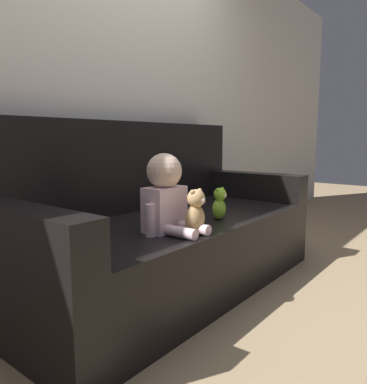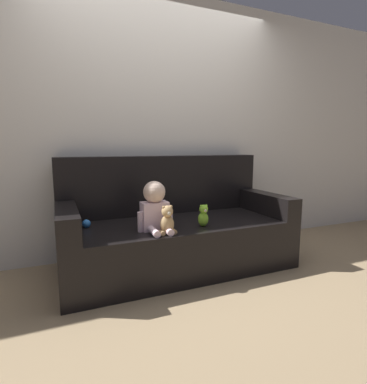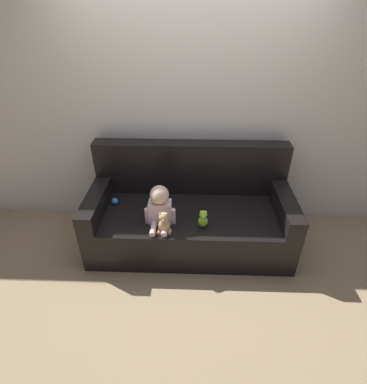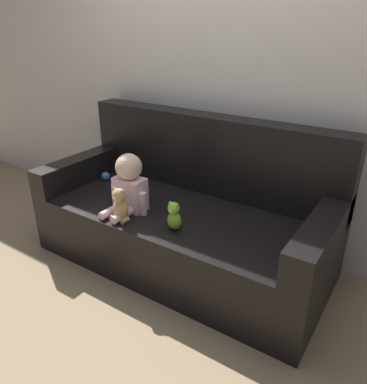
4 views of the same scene
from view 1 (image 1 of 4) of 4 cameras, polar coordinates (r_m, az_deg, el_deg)
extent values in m
plane|color=#9E8460|center=(2.36, -2.04, -14.19)|extent=(12.00, 12.00, 0.00)
cube|color=silver|center=(2.60, -11.77, 16.89)|extent=(8.00, 0.05, 2.60)
cube|color=black|center=(2.29, -2.06, -9.14)|extent=(2.02, 0.92, 0.43)
cube|color=black|center=(2.45, -8.73, 3.88)|extent=(2.02, 0.18, 0.57)
cube|color=black|center=(1.64, -23.81, -5.35)|extent=(0.16, 0.92, 0.20)
cube|color=black|center=(2.98, 9.58, 1.05)|extent=(0.16, 0.92, 0.20)
cube|color=silver|center=(1.88, -2.91, -2.62)|extent=(0.21, 0.13, 0.22)
sphere|color=beige|center=(1.85, -2.96, 3.22)|extent=(0.18, 0.18, 0.18)
cylinder|color=silver|center=(1.76, -0.38, -6.17)|extent=(0.05, 0.17, 0.05)
cylinder|color=silver|center=(1.84, 1.68, -5.53)|extent=(0.05, 0.17, 0.05)
cylinder|color=silver|center=(1.78, -5.02, -4.32)|extent=(0.05, 0.05, 0.16)
cylinder|color=silver|center=(1.96, -0.14, -3.13)|extent=(0.05, 0.05, 0.16)
ellipsoid|color=tan|center=(1.83, 1.77, -4.17)|extent=(0.11, 0.09, 0.15)
sphere|color=tan|center=(1.80, 1.94, -0.97)|extent=(0.09, 0.09, 0.09)
sphere|color=tan|center=(1.78, 1.40, -0.03)|extent=(0.02, 0.02, 0.02)
sphere|color=tan|center=(1.82, 2.48, 0.17)|extent=(0.02, 0.02, 0.02)
sphere|color=beige|center=(1.78, 2.86, -1.30)|extent=(0.03, 0.03, 0.03)
cylinder|color=tan|center=(1.79, 1.34, -6.23)|extent=(0.04, 0.06, 0.04)
cylinder|color=tan|center=(1.87, 3.10, -5.65)|extent=(0.04, 0.06, 0.04)
ellipsoid|color=#8CD133|center=(2.16, 5.42, -2.59)|extent=(0.09, 0.07, 0.12)
sphere|color=#8CD133|center=(2.15, 5.57, -0.34)|extent=(0.07, 0.07, 0.07)
sphere|color=#8CD133|center=(2.12, 5.23, 0.33)|extent=(0.02, 0.02, 0.02)
sphere|color=#8CD133|center=(2.16, 5.93, 0.46)|extent=(0.02, 0.02, 0.02)
sphere|color=beige|center=(2.13, 6.24, -0.56)|extent=(0.03, 0.03, 0.03)
sphere|color=#337FDB|center=(1.78, -20.42, -6.29)|extent=(0.07, 0.07, 0.07)
camera|label=2|loc=(1.24, 95.80, 8.35)|focal=28.00mm
camera|label=3|loc=(2.38, 75.31, 36.53)|focal=28.00mm
camera|label=4|loc=(3.06, 49.30, 18.63)|focal=35.00mm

